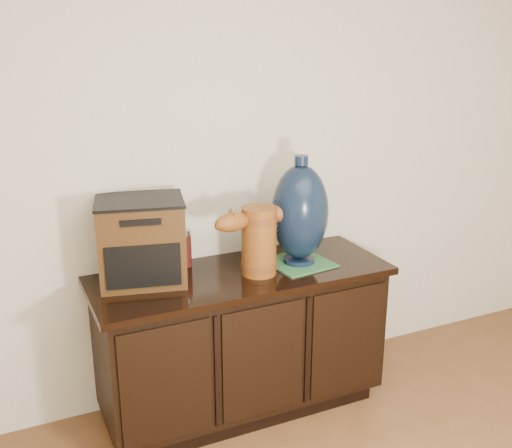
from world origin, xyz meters
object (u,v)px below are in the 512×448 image
sideboard (242,340)px  tv_radio (142,241)px  lamp_base (300,213)px  terracotta_vessel (259,237)px  spray_can (185,248)px

sideboard → tv_radio: size_ratio=3.22×
tv_radio → lamp_base: bearing=4.6°
sideboard → lamp_base: 0.71m
lamp_base → sideboard: bearing=177.1°
terracotta_vessel → spray_can: 0.39m
sideboard → spray_can: size_ratio=7.74×
sideboard → tv_radio: 0.73m
sideboard → tv_radio: (-0.46, 0.10, 0.57)m
tv_radio → spray_can: (0.24, 0.10, -0.10)m
tv_radio → spray_can: size_ratio=2.40×
spray_can → terracotta_vessel: bearing=-40.0°
terracotta_vessel → tv_radio: 0.55m
tv_radio → spray_can: 0.28m
terracotta_vessel → spray_can: (-0.29, 0.24, -0.10)m
terracotta_vessel → tv_radio: bearing=157.2°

